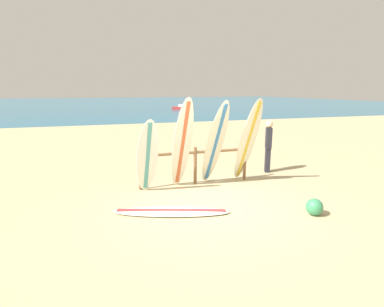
% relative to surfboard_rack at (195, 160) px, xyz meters
% --- Properties ---
extents(ground_plane, '(120.00, 120.00, 0.00)m').
position_rel_surfboard_rack_xyz_m(ground_plane, '(-0.19, -1.77, -0.72)').
color(ground_plane, tan).
extents(ocean_water, '(120.00, 80.00, 0.01)m').
position_rel_surfboard_rack_xyz_m(ocean_water, '(-0.19, 56.23, -0.71)').
color(ocean_water, '#196B93').
rests_on(ocean_water, ground).
extents(surfboard_rack, '(3.24, 0.09, 1.09)m').
position_rel_surfboard_rack_xyz_m(surfboard_rack, '(0.00, 0.00, 0.00)').
color(surfboard_rack, brown).
rests_on(surfboard_rack, ground).
extents(surfboard_leaning_far_left, '(0.67, 0.77, 1.99)m').
position_rel_surfboard_rack_xyz_m(surfboard_leaning_far_left, '(-1.42, -0.39, 0.28)').
color(surfboard_leaning_far_left, white).
rests_on(surfboard_leaning_far_left, ground).
extents(surfboard_leaning_left, '(0.70, 0.95, 2.51)m').
position_rel_surfboard_rack_xyz_m(surfboard_leaning_left, '(-0.47, -0.30, 0.54)').
color(surfboard_leaning_left, white).
rests_on(surfboard_leaning_left, ground).
extents(surfboard_leaning_center_left, '(0.76, 1.17, 2.43)m').
position_rel_surfboard_rack_xyz_m(surfboard_leaning_center_left, '(0.49, -0.27, 0.50)').
color(surfboard_leaning_center_left, silver).
rests_on(surfboard_leaning_center_left, ground).
extents(surfboard_leaning_center, '(0.58, 1.20, 2.48)m').
position_rel_surfboard_rack_xyz_m(surfboard_leaning_center, '(1.46, -0.33, 0.52)').
color(surfboard_leaning_center, white).
rests_on(surfboard_leaning_center, ground).
extents(surfboard_lying_on_sand, '(2.65, 1.37, 0.08)m').
position_rel_surfboard_rack_xyz_m(surfboard_lying_on_sand, '(-1.16, -1.81, -0.68)').
color(surfboard_lying_on_sand, silver).
rests_on(surfboard_lying_on_sand, ground).
extents(beachgoer_standing, '(0.26, 0.32, 1.70)m').
position_rel_surfboard_rack_xyz_m(beachgoer_standing, '(2.68, 0.52, 0.22)').
color(beachgoer_standing, '#26262D').
rests_on(beachgoer_standing, ground).
extents(small_boat_offshore, '(2.79, 2.61, 0.71)m').
position_rel_surfboard_rack_xyz_m(small_boat_offshore, '(8.79, 31.68, -0.46)').
color(small_boat_offshore, '#B22D28').
rests_on(small_boat_offshore, ocean_water).
extents(beach_ball, '(0.37, 0.37, 0.37)m').
position_rel_surfboard_rack_xyz_m(beach_ball, '(1.77, -2.87, -0.53)').
color(beach_ball, '#388C59').
rests_on(beach_ball, ground).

